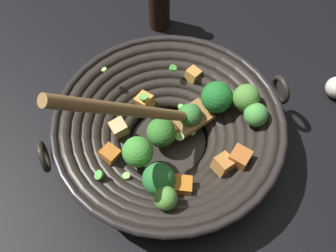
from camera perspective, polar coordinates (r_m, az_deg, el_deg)
name	(u,v)px	position (r m, az deg, el deg)	size (l,w,h in m)	color
ground_plane	(169,144)	(0.71, 0.09, -2.66)	(4.00, 4.00, 0.00)	black
wok	(170,129)	(0.67, 0.24, -0.40)	(0.40, 0.44, 0.29)	black
soy_sauce_bottle	(159,1)	(0.87, -1.37, 18.18)	(0.05, 0.05, 0.17)	black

